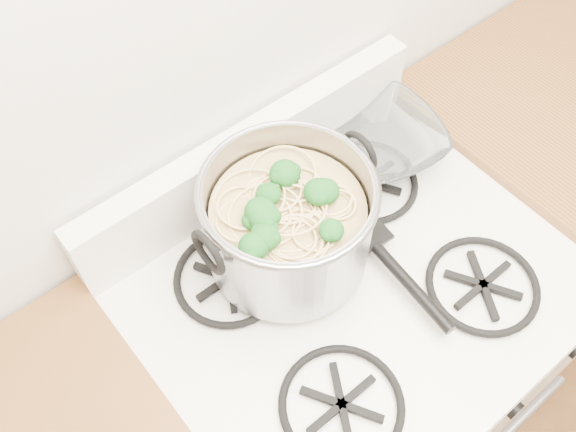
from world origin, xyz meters
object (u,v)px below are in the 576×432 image
(stock_pot, at_px, (288,224))
(spatula, at_px, (357,226))
(gas_range, at_px, (340,378))
(glass_bowl, at_px, (378,145))

(stock_pot, distance_m, spatula, 0.16)
(stock_pot, xyz_separation_m, spatula, (0.13, -0.04, -0.08))
(gas_range, height_order, stock_pot, stock_pot)
(spatula, bearing_deg, stock_pot, 166.72)
(spatula, relative_size, glass_bowl, 3.14)
(spatula, height_order, glass_bowl, glass_bowl)
(spatula, bearing_deg, glass_bowl, 40.21)
(gas_range, distance_m, glass_bowl, 0.59)
(stock_pot, bearing_deg, glass_bowl, 13.91)
(stock_pot, relative_size, glass_bowl, 3.32)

